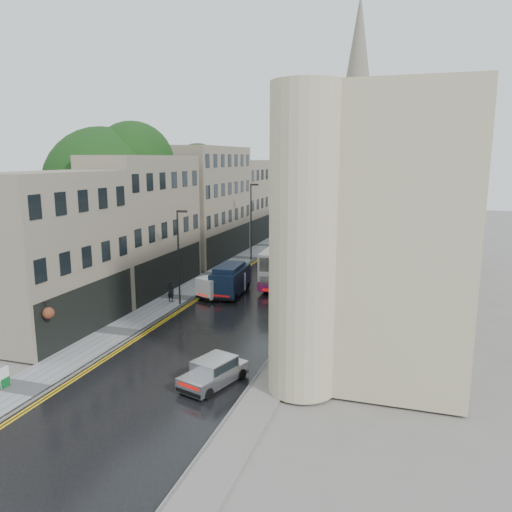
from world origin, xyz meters
The scene contains 18 objects.
ground centered at (0.00, 0.00, 0.00)m, with size 200.00×200.00×0.00m, color slate.
road centered at (0.00, 27.50, 0.01)m, with size 9.00×85.00×0.02m, color black.
left_sidewalk centered at (-5.85, 27.50, 0.06)m, with size 2.70×85.00×0.12m, color gray.
right_sidewalk centered at (5.40, 27.50, 0.06)m, with size 1.80×85.00×0.12m, color slate.
old_shop_row centered at (-9.45, 30.00, 6.00)m, with size 4.50×56.00×12.00m, color gray, non-canonical shape.
modern_block centered at (10.30, 26.00, 7.00)m, with size 8.00×40.00×14.00m, color tan, non-canonical shape.
church_spire centered at (0.50, 82.00, 20.00)m, with size 6.40×6.40×40.00m, color gray, non-canonical shape.
tree_near centered at (-12.50, 20.00, 6.95)m, with size 10.56×10.56×13.89m, color black, non-canonical shape.
tree_far centered at (-12.20, 33.00, 6.23)m, with size 9.24×9.24×12.46m, color black, non-canonical shape.
cream_bus centered at (-0.06, 24.63, 1.69)m, with size 2.79×12.26×3.34m, color silver, non-canonical shape.
white_lorry centered at (2.76, 35.41, 2.15)m, with size 2.43×8.10×4.25m, color silver, non-canonical shape.
silver_hatchback centered at (1.66, 4.82, 0.71)m, with size 1.60×3.66×1.37m, color #9F9EA2, non-canonical shape.
white_van centered at (-4.01, 19.83, 0.92)m, with size 1.70×3.98×1.80m, color white, non-canonical shape.
navy_van centered at (-3.01, 19.68, 1.31)m, with size 2.03×5.07×2.59m, color #0E1C34, non-canonical shape.
pedestrian centered at (-5.70, 17.85, 0.93)m, with size 0.59×0.39×1.61m, color black.
lamp_post_near centered at (-4.74, 17.45, 3.64)m, with size 0.79×0.18×7.04m, color black, non-canonical shape.
lamp_post_far centered at (-4.78, 34.85, 4.17)m, with size 0.91×0.20×8.11m, color black, non-canonical shape.
estate_sign centered at (-6.63, 2.38, 0.62)m, with size 0.08×0.60×1.00m, color white, non-canonical shape.
Camera 1 is at (11.56, -15.23, 10.93)m, focal length 35.00 mm.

